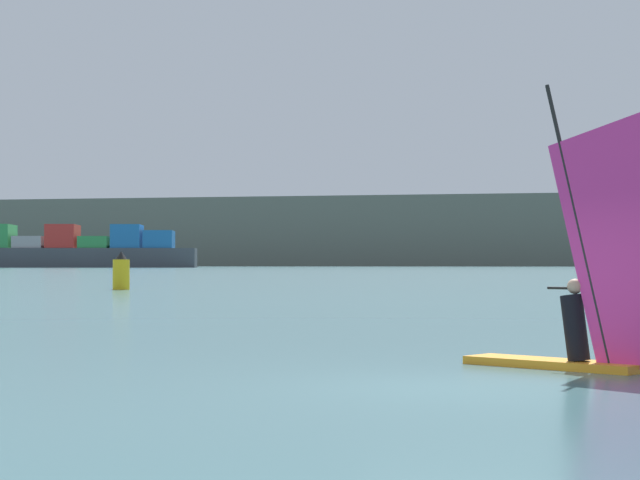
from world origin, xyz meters
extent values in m
plane|color=#386066|center=(0.00, 0.00, 0.00)|extent=(4000.00, 4000.00, 0.00)
cube|color=orange|center=(1.76, 2.60, 0.06)|extent=(2.41, 2.49, 0.12)
cylinder|color=black|center=(2.04, 2.31, 2.13)|extent=(0.77, 0.81, 4.04)
cube|color=#D8338C|center=(2.61, 1.71, 1.79)|extent=(1.82, 1.92, 3.78)
cylinder|color=black|center=(2.32, 2.02, 1.16)|extent=(1.28, 1.35, 0.04)
cylinder|color=black|center=(2.00, 2.35, 0.60)|extent=(0.54, 0.54, 0.99)
sphere|color=tan|center=(2.00, 2.35, 1.19)|extent=(0.22, 0.22, 0.22)
cube|color=#3F444C|center=(-106.32, 500.42, 4.25)|extent=(159.28, 23.77, 8.50)
cube|color=#99999E|center=(-99.40, 500.38, 11.10)|extent=(12.81, 20.57, 5.20)
cube|color=red|center=(-85.30, 500.29, 13.70)|extent=(12.81, 20.57, 10.40)
cube|color=#2D8C47|center=(-71.20, 500.20, 11.10)|extent=(12.81, 20.57, 5.20)
cube|color=#1E66AD|center=(-57.11, 500.11, 13.70)|extent=(12.81, 20.57, 10.40)
cube|color=#1E66AD|center=(-43.01, 500.02, 12.40)|extent=(12.81, 20.57, 7.80)
cube|color=#60665B|center=(48.31, 896.58, 24.00)|extent=(1286.30, 575.85, 47.99)
cylinder|color=yellow|center=(-10.29, 54.76, 0.89)|extent=(0.99, 0.99, 1.79)
cone|color=black|center=(-10.29, 54.76, 2.04)|extent=(0.70, 0.70, 0.50)
camera|label=1|loc=(-2.66, -13.99, 1.51)|focal=64.77mm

